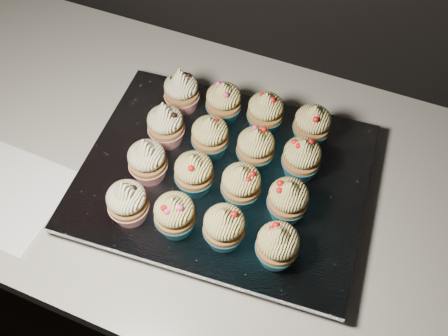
# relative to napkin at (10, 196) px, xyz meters

# --- Properties ---
(cabinet) EXTENTS (2.40, 0.60, 0.86)m
(cabinet) POSITION_rel_napkin_xyz_m (0.31, 0.19, -0.47)
(cabinet) COLOR black
(cabinet) RESTS_ON ground
(worktop) EXTENTS (2.44, 0.64, 0.04)m
(worktop) POSITION_rel_napkin_xyz_m (0.31, 0.19, -0.02)
(worktop) COLOR beige
(worktop) RESTS_ON cabinet
(napkin) EXTENTS (0.18, 0.18, 0.00)m
(napkin) POSITION_rel_napkin_xyz_m (0.00, 0.00, 0.00)
(napkin) COLOR white
(napkin) RESTS_ON worktop
(baking_tray) EXTENTS (0.46, 0.36, 0.02)m
(baking_tray) POSITION_rel_napkin_xyz_m (0.32, 0.16, 0.01)
(baking_tray) COLOR black
(baking_tray) RESTS_ON worktop
(foil_lining) EXTENTS (0.50, 0.40, 0.01)m
(foil_lining) POSITION_rel_napkin_xyz_m (0.32, 0.16, 0.03)
(foil_lining) COLOR silver
(foil_lining) RESTS_ON baking_tray
(cupcake_0) EXTENTS (0.06, 0.06, 0.10)m
(cupcake_0) POSITION_rel_napkin_xyz_m (0.22, 0.03, 0.07)
(cupcake_0) COLOR red
(cupcake_0) RESTS_ON foil_lining
(cupcake_1) EXTENTS (0.06, 0.06, 0.08)m
(cupcake_1) POSITION_rel_napkin_xyz_m (0.29, 0.04, 0.07)
(cupcake_1) COLOR #185E73
(cupcake_1) RESTS_ON foil_lining
(cupcake_2) EXTENTS (0.06, 0.06, 0.08)m
(cupcake_2) POSITION_rel_napkin_xyz_m (0.37, 0.05, 0.07)
(cupcake_2) COLOR #185E73
(cupcake_2) RESTS_ON foil_lining
(cupcake_3) EXTENTS (0.06, 0.06, 0.08)m
(cupcake_3) POSITION_rel_napkin_xyz_m (0.45, 0.05, 0.07)
(cupcake_3) COLOR #185E73
(cupcake_3) RESTS_ON foil_lining
(cupcake_4) EXTENTS (0.06, 0.06, 0.10)m
(cupcake_4) POSITION_rel_napkin_xyz_m (0.21, 0.11, 0.07)
(cupcake_4) COLOR red
(cupcake_4) RESTS_ON foil_lining
(cupcake_5) EXTENTS (0.06, 0.06, 0.08)m
(cupcake_5) POSITION_rel_napkin_xyz_m (0.29, 0.12, 0.07)
(cupcake_5) COLOR #185E73
(cupcake_5) RESTS_ON foil_lining
(cupcake_6) EXTENTS (0.06, 0.06, 0.08)m
(cupcake_6) POSITION_rel_napkin_xyz_m (0.37, 0.13, 0.07)
(cupcake_6) COLOR #185E73
(cupcake_6) RESTS_ON foil_lining
(cupcake_7) EXTENTS (0.06, 0.06, 0.08)m
(cupcake_7) POSITION_rel_napkin_xyz_m (0.44, 0.13, 0.07)
(cupcake_7) COLOR #185E73
(cupcake_7) RESTS_ON foil_lining
(cupcake_8) EXTENTS (0.06, 0.06, 0.10)m
(cupcake_8) POSITION_rel_napkin_xyz_m (0.21, 0.19, 0.07)
(cupcake_8) COLOR red
(cupcake_8) RESTS_ON foil_lining
(cupcake_9) EXTENTS (0.06, 0.06, 0.08)m
(cupcake_9) POSITION_rel_napkin_xyz_m (0.28, 0.20, 0.07)
(cupcake_9) COLOR #185E73
(cupcake_9) RESTS_ON foil_lining
(cupcake_10) EXTENTS (0.06, 0.06, 0.08)m
(cupcake_10) POSITION_rel_napkin_xyz_m (0.36, 0.20, 0.07)
(cupcake_10) COLOR #185E73
(cupcake_10) RESTS_ON foil_lining
(cupcake_11) EXTENTS (0.06, 0.06, 0.08)m
(cupcake_11) POSITION_rel_napkin_xyz_m (0.44, 0.21, 0.07)
(cupcake_11) COLOR #185E73
(cupcake_11) RESTS_ON foil_lining
(cupcake_12) EXTENTS (0.06, 0.06, 0.10)m
(cupcake_12) POSITION_rel_napkin_xyz_m (0.20, 0.27, 0.07)
(cupcake_12) COLOR red
(cupcake_12) RESTS_ON foil_lining
(cupcake_13) EXTENTS (0.06, 0.06, 0.08)m
(cupcake_13) POSITION_rel_napkin_xyz_m (0.28, 0.28, 0.07)
(cupcake_13) COLOR #185E73
(cupcake_13) RESTS_ON foil_lining
(cupcake_14) EXTENTS (0.06, 0.06, 0.08)m
(cupcake_14) POSITION_rel_napkin_xyz_m (0.35, 0.28, 0.07)
(cupcake_14) COLOR #185E73
(cupcake_14) RESTS_ON foil_lining
(cupcake_15) EXTENTS (0.06, 0.06, 0.08)m
(cupcake_15) POSITION_rel_napkin_xyz_m (0.43, 0.29, 0.07)
(cupcake_15) COLOR #185E73
(cupcake_15) RESTS_ON foil_lining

